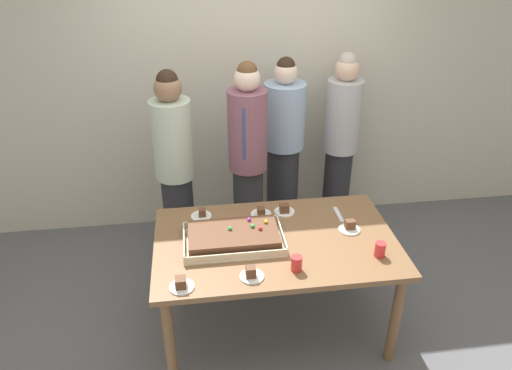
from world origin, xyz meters
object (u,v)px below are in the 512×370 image
Objects in this scene: sheet_cake at (234,237)px; person_green_shirt_behind at (248,165)px; plated_slice_far_left at (261,213)px; plated_slice_far_right at (251,274)px; party_table at (275,250)px; drink_cup_nearest at (297,263)px; person_serving_front at (283,150)px; cake_server_utensil at (338,214)px; plated_slice_near_left at (284,210)px; plated_slice_center_back at (350,227)px; drink_cup_middle at (380,249)px; person_far_right_suit at (340,142)px; plated_slice_near_right at (181,284)px; person_striped_tie_right at (175,169)px; plated_slice_center_front at (202,215)px.

person_green_shirt_behind is (0.20, 0.81, 0.12)m from sheet_cake.
plated_slice_far_right reaches higher than plated_slice_far_left.
plated_slice_far_right reaches higher than party_table.
person_serving_front is at bearing 82.45° from drink_cup_nearest.
drink_cup_nearest is at bearing -79.08° from plated_slice_far_left.
cake_server_utensil reaches higher than party_table.
plated_slice_near_left is 1.00× the size of plated_slice_center_back.
person_serving_front reaches higher than drink_cup_nearest.
sheet_cake is 3.33× the size of cake_server_utensil.
plated_slice_near_left is at bearing 130.78° from drink_cup_middle.
person_far_right_suit reaches higher than party_table.
plated_slice_near_right reaches higher than plated_slice_far_left.
person_far_right_suit reaches higher than plated_slice_center_back.
plated_slice_far_left is 0.57m from cake_server_utensil.
plated_slice_far_left is 0.66m from drink_cup_nearest.
person_serving_front is 0.52m from person_green_shirt_behind.
plated_slice_near_right is at bearing -174.86° from plated_slice_far_right.
plated_slice_far_right is at bearing -3.44° from person_striped_tie_right.
person_far_right_suit is (1.44, 1.63, 0.10)m from plated_slice_near_right.
plated_slice_far_right is 0.77m from plated_slice_center_front.
cake_server_utensil is at bearing 103.53° from drink_cup_middle.
plated_slice_center_back reaches higher than plated_slice_far_left.
drink_cup_nearest is (0.29, 0.03, 0.02)m from plated_slice_far_right.
person_serving_front is (0.27, 1.18, 0.19)m from party_table.
plated_slice_far_left is 0.70m from plated_slice_far_right.
cake_server_utensil is (-0.12, 0.51, -0.05)m from drink_cup_middle.
party_table is 1.49m from person_far_right_suit.
drink_cup_middle is at bearing 35.08° from person_far_right_suit.
sheet_cake is 0.98m from person_striped_tie_right.
person_striped_tie_right is (-0.94, -0.28, 0.02)m from person_serving_front.
person_serving_front is (0.56, 1.18, 0.06)m from sheet_cake.
sheet_cake reaches higher than plated_slice_far_left.
plated_slice_far_left is 0.43m from plated_slice_center_front.
sheet_cake reaches higher than drink_cup_nearest.
drink_cup_middle is (1.12, -0.62, 0.03)m from plated_slice_center_front.
person_green_shirt_behind reaches higher than plated_slice_near_left.
plated_slice_center_back is 0.09× the size of person_serving_front.
person_serving_front reaches higher than plated_slice_near_right.
person_far_right_suit reaches higher than plated_slice_center_front.
plated_slice_near_left is 0.09× the size of person_far_right_suit.
plated_slice_near_left is (0.41, 0.32, -0.02)m from sheet_cake.
person_serving_front reaches higher than plated_slice_center_front.
plated_slice_center_front is 0.09× the size of person_far_right_suit.
plated_slice_near_right reaches higher than party_table.
drink_cup_nearest reaches higher than plated_slice_center_front.
party_table is 16.34× the size of drink_cup_nearest.
person_far_right_suit is (0.73, 1.56, 0.08)m from drink_cup_nearest.
plated_slice_center_back is at bearing -34.39° from plated_slice_near_left.
plated_slice_far_left is at bearing 51.26° from plated_slice_near_right.
drink_cup_nearest is at bearing -50.96° from plated_slice_center_front.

